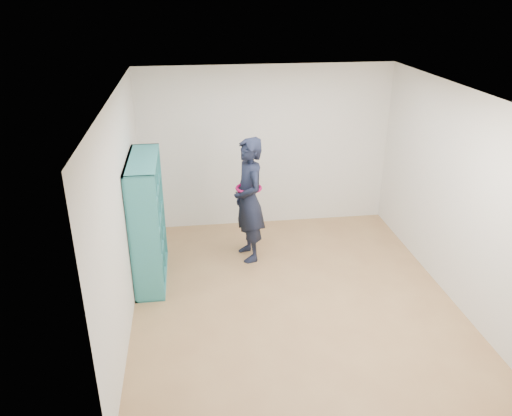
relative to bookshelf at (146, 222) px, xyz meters
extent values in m
plane|color=#9B6F46|center=(1.83, -0.72, -0.83)|extent=(4.50, 4.50, 0.00)
plane|color=white|center=(1.83, -0.72, 1.77)|extent=(4.50, 4.50, 0.00)
cube|color=silver|center=(-0.17, -0.72, 0.47)|extent=(0.02, 4.50, 2.60)
cube|color=silver|center=(3.83, -0.72, 0.47)|extent=(0.02, 4.50, 2.60)
cube|color=silver|center=(1.83, 1.53, 0.47)|extent=(4.00, 0.02, 2.60)
cube|color=silver|center=(1.83, -2.97, 0.47)|extent=(4.00, 0.02, 2.60)
cube|color=teal|center=(0.03, -0.62, 0.02)|extent=(0.37, 0.03, 1.70)
cube|color=teal|center=(0.03, 0.63, 0.02)|extent=(0.37, 0.03, 1.70)
cube|color=teal|center=(0.03, 0.01, -0.82)|extent=(0.37, 1.27, 0.03)
cube|color=teal|center=(0.03, 0.01, 0.85)|extent=(0.37, 1.27, 0.03)
cube|color=teal|center=(-0.14, 0.01, 0.02)|extent=(0.03, 1.27, 1.70)
cube|color=teal|center=(0.03, -0.20, 0.02)|extent=(0.35, 0.03, 1.65)
cube|color=teal|center=(0.03, 0.21, 0.02)|extent=(0.35, 0.03, 1.65)
cube|color=teal|center=(0.03, 0.01, -0.39)|extent=(0.35, 1.22, 0.03)
cube|color=teal|center=(0.03, 0.01, 0.02)|extent=(0.35, 1.22, 0.03)
cube|color=teal|center=(0.03, 0.01, 0.43)|extent=(0.35, 1.22, 0.03)
cube|color=beige|center=(0.05, -0.41, -0.76)|extent=(0.23, 0.15, 0.06)
cube|color=black|center=(0.06, -0.46, -0.25)|extent=(0.19, 0.17, 0.27)
cube|color=maroon|center=(0.06, -0.46, 0.18)|extent=(0.19, 0.17, 0.30)
cube|color=silver|center=(0.05, -0.41, 0.47)|extent=(0.23, 0.15, 0.06)
cube|color=navy|center=(0.06, -0.05, -0.66)|extent=(0.19, 0.17, 0.27)
cube|color=brown|center=(0.06, -0.05, -0.23)|extent=(0.19, 0.17, 0.31)
cube|color=#BFB28C|center=(0.05, 0.00, 0.06)|extent=(0.23, 0.15, 0.06)
cube|color=#26594C|center=(0.06, -0.05, 0.59)|extent=(0.19, 0.17, 0.29)
cube|color=beige|center=(0.06, 0.35, -0.65)|extent=(0.19, 0.17, 0.28)
cube|color=black|center=(0.05, 0.41, -0.35)|extent=(0.23, 0.15, 0.06)
cube|color=maroon|center=(0.06, 0.35, 0.16)|extent=(0.19, 0.17, 0.26)
cube|color=silver|center=(0.06, 0.35, 0.59)|extent=(0.19, 0.17, 0.29)
imported|color=black|center=(1.41, 0.37, 0.07)|extent=(0.56, 0.74, 1.81)
torus|color=#9C0C47|center=(1.41, 0.37, 0.25)|extent=(0.44, 0.44, 0.04)
cube|color=silver|center=(1.25, 0.41, 0.19)|extent=(0.04, 0.10, 0.14)
cube|color=black|center=(1.25, 0.41, 0.19)|extent=(0.04, 0.09, 0.14)
camera|label=1|loc=(0.64, -6.04, 2.82)|focal=35.00mm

